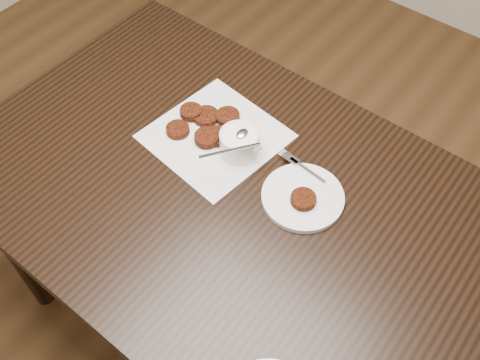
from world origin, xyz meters
name	(u,v)px	position (x,y,z in m)	size (l,w,h in m)	color
floor	(214,335)	(0.00, 0.00, 0.00)	(4.00, 4.00, 0.00)	brown
table	(233,269)	(0.02, 0.08, 0.38)	(1.29, 0.83, 0.75)	black
napkin	(216,136)	(-0.11, 0.18, 0.75)	(0.29, 0.29, 0.00)	silver
sauce_ramekin	(239,134)	(-0.03, 0.18, 0.82)	(0.12, 0.12, 0.13)	white
patty_cluster	(206,127)	(-0.14, 0.18, 0.76)	(0.21, 0.21, 0.02)	#631F0D
plate_with_patty	(303,195)	(0.16, 0.16, 0.76)	(0.19, 0.19, 0.03)	silver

